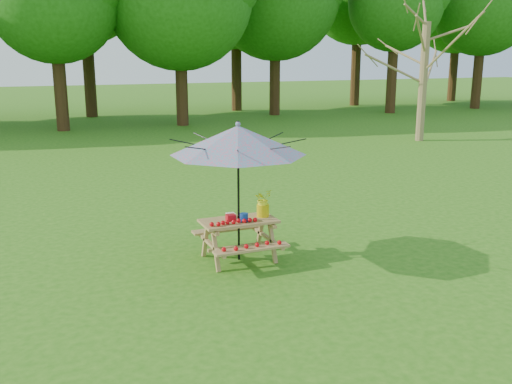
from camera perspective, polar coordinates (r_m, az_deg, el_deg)
name	(u,v)px	position (r m, az deg, el deg)	size (l,w,h in m)	color
picnic_table	(239,240)	(9.20, -1.72, -4.86)	(1.20, 1.32, 0.67)	#A4794A
patio_umbrella	(238,140)	(8.83, -1.80, 5.19)	(2.76, 2.76, 2.25)	black
produce_bins	(236,217)	(9.08, -1.97, -2.50)	(0.32, 0.42, 0.13)	red
tomatoes_row	(234,222)	(8.88, -2.23, -2.99)	(0.77, 0.13, 0.07)	red
flower_bucket	(263,202)	(9.23, 0.70, -1.03)	(0.34, 0.32, 0.45)	#D6B80B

